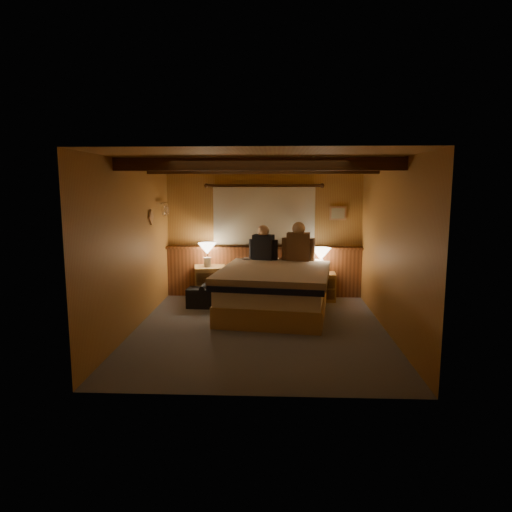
# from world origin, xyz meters

# --- Properties ---
(floor) EXTENTS (4.20, 4.20, 0.00)m
(floor) POSITION_xyz_m (0.00, 0.00, 0.00)
(floor) COLOR slate
(floor) RESTS_ON ground
(ceiling) EXTENTS (4.20, 4.20, 0.00)m
(ceiling) POSITION_xyz_m (0.00, 0.00, 2.40)
(ceiling) COLOR tan
(ceiling) RESTS_ON wall_back
(wall_back) EXTENTS (3.60, 0.00, 3.60)m
(wall_back) POSITION_xyz_m (0.00, 2.10, 1.20)
(wall_back) COLOR #B1873F
(wall_back) RESTS_ON floor
(wall_left) EXTENTS (0.00, 4.20, 4.20)m
(wall_left) POSITION_xyz_m (-1.80, 0.00, 1.20)
(wall_left) COLOR #B1873F
(wall_left) RESTS_ON floor
(wall_right) EXTENTS (0.00, 4.20, 4.20)m
(wall_right) POSITION_xyz_m (1.80, 0.00, 1.20)
(wall_right) COLOR #B1873F
(wall_right) RESTS_ON floor
(wall_front) EXTENTS (3.60, 0.00, 3.60)m
(wall_front) POSITION_xyz_m (0.00, -2.10, 1.20)
(wall_front) COLOR #B1873F
(wall_front) RESTS_ON floor
(wainscot) EXTENTS (3.60, 0.23, 0.94)m
(wainscot) POSITION_xyz_m (0.00, 2.04, 0.49)
(wainscot) COLOR brown
(wainscot) RESTS_ON wall_back
(curtain_window) EXTENTS (2.18, 0.09, 1.11)m
(curtain_window) POSITION_xyz_m (0.00, 2.03, 1.52)
(curtain_window) COLOR #462A11
(curtain_window) RESTS_ON wall_back
(ceiling_beams) EXTENTS (3.60, 1.65, 0.16)m
(ceiling_beams) POSITION_xyz_m (0.00, 0.15, 2.31)
(ceiling_beams) COLOR #462A11
(ceiling_beams) RESTS_ON ceiling
(coat_rail) EXTENTS (0.05, 0.55, 0.24)m
(coat_rail) POSITION_xyz_m (-1.72, 1.58, 1.67)
(coat_rail) COLOR white
(coat_rail) RESTS_ON wall_left
(framed_print) EXTENTS (0.30, 0.04, 0.25)m
(framed_print) POSITION_xyz_m (1.35, 2.08, 1.55)
(framed_print) COLOR tan
(framed_print) RESTS_ON wall_back
(bed) EXTENTS (1.95, 2.39, 0.74)m
(bed) POSITION_xyz_m (0.22, 0.90, 0.39)
(bed) COLOR tan
(bed) RESTS_ON floor
(nightstand_left) EXTENTS (0.64, 0.59, 0.61)m
(nightstand_left) POSITION_xyz_m (-0.96, 1.72, 0.31)
(nightstand_left) COLOR tan
(nightstand_left) RESTS_ON floor
(nightstand_right) EXTENTS (0.46, 0.42, 0.50)m
(nightstand_right) POSITION_xyz_m (1.07, 1.76, 0.25)
(nightstand_right) COLOR tan
(nightstand_right) RESTS_ON floor
(lamp_left) EXTENTS (0.32, 0.32, 0.42)m
(lamp_left) POSITION_xyz_m (-1.01, 1.71, 0.91)
(lamp_left) COLOR silver
(lamp_left) RESTS_ON nightstand_left
(lamp_right) EXTENTS (0.35, 0.35, 0.46)m
(lamp_right) POSITION_xyz_m (1.02, 1.74, 0.82)
(lamp_right) COLOR silver
(lamp_right) RESTS_ON nightstand_right
(person_left) EXTENTS (0.52, 0.29, 0.65)m
(person_left) POSITION_xyz_m (-0.00, 1.74, 0.99)
(person_left) COLOR black
(person_left) RESTS_ON bed
(person_right) EXTENTS (0.58, 0.28, 0.71)m
(person_right) POSITION_xyz_m (0.62, 1.65, 1.02)
(person_right) COLOR #513620
(person_right) RESTS_ON bed
(duffel_bag) EXTENTS (0.56, 0.35, 0.39)m
(duffel_bag) POSITION_xyz_m (-1.00, 1.19, 0.17)
(duffel_bag) COLOR black
(duffel_bag) RESTS_ON floor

